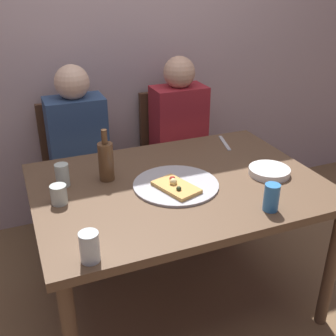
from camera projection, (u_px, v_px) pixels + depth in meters
name	position (u px, v px, depth m)	size (l,w,h in m)	color
ground_plane	(177.00, 298.00, 2.32)	(8.00, 8.00, 0.00)	brown
back_wall	(111.00, 32.00, 2.70)	(6.00, 0.10, 2.60)	#B29EA3
dining_table	(178.00, 196.00, 2.03)	(1.38, 1.00, 0.74)	brown
pizza_tray	(176.00, 185.00, 1.96)	(0.41, 0.41, 0.01)	#ADADB2
pizza_slice_last	(176.00, 187.00, 1.91)	(0.19, 0.25, 0.05)	tan
wine_bottle	(106.00, 161.00, 1.98)	(0.07, 0.07, 0.26)	brown
tumbler_near	(62.00, 175.00, 1.94)	(0.07, 0.07, 0.11)	#B7C6BC
tumbler_far	(59.00, 194.00, 1.80)	(0.07, 0.07, 0.09)	#B7C6BC
wine_glass	(90.00, 247.00, 1.44)	(0.07, 0.07, 0.12)	silver
soda_can	(271.00, 197.00, 1.74)	(0.07, 0.07, 0.12)	#337AC1
plate_stack	(269.00, 171.00, 2.07)	(0.21, 0.21, 0.03)	white
table_knife	(225.00, 143.00, 2.44)	(0.22, 0.02, 0.01)	#B7B7BC
chair_left	(79.00, 162.00, 2.73)	(0.44, 0.44, 0.90)	#472D1E
chair_right	(175.00, 147.00, 2.97)	(0.44, 0.44, 0.90)	#472D1E
guest_in_sweater	(81.00, 153.00, 2.55)	(0.36, 0.56, 1.17)	navy
guest_in_beanie	(184.00, 138.00, 2.79)	(0.36, 0.56, 1.17)	maroon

